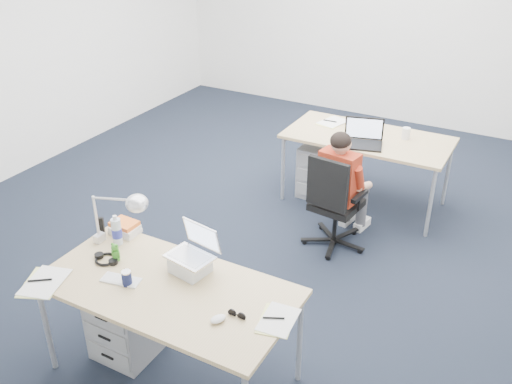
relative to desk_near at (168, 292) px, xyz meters
The scene contains 24 objects.
floor 2.01m from the desk_near, 101.01° to the left, with size 7.00×7.00×0.00m, color black.
room 2.15m from the desk_near, 101.01° to the left, with size 6.02×7.02×2.80m.
desk_near is the anchor object (origin of this frame).
desk_far 2.89m from the desk_near, 83.96° to the left, with size 1.60×0.80×0.73m.
office_chair 2.04m from the desk_near, 80.17° to the left, with size 0.64×0.64×0.92m.
seated_person 2.16m from the desk_near, 80.38° to the left, with size 0.38×0.62×1.09m.
drawer_pedestal_near 0.58m from the desk_near, behind, with size 0.40×0.50×0.55m, color #9A9C9F.
drawer_pedestal_far 2.90m from the desk_near, 92.92° to the left, with size 0.40×0.50×0.55m, color #9A9C9F.
silver_laptop 0.28m from the desk_near, 77.54° to the left, with size 0.29×0.23×0.31m, color silver, non-canonical shape.
wireless_keyboard 0.30m from the desk_near, 161.26° to the right, with size 0.25×0.10×0.01m, color white.
computer_mouse 0.47m from the desk_near, 15.52° to the right, with size 0.06×0.10×0.03m, color white.
headphones 0.52m from the desk_near, behind, with size 0.19×0.15×0.03m, color black, non-canonical shape.
can_koozie 0.26m from the desk_near, 154.18° to the right, with size 0.06×0.06×0.10m, color #151B42.
water_bottle 0.64m from the desk_near, 159.07° to the left, with size 0.07×0.07×0.22m, color silver.
bear_figurine 0.47m from the desk_near, behind, with size 0.07×0.05×0.13m, color #21741F, non-canonical shape.
book_stack 0.72m from the desk_near, 150.76° to the left, with size 0.20×0.15×0.09m, color silver.
cordless_phone 0.80m from the desk_near, 161.33° to the left, with size 0.04×0.02×0.14m, color black.
papers_left 0.78m from the desk_near, 153.19° to the right, with size 0.22×0.31×0.01m, color #ECF18B.
papers_right 0.74m from the desk_near, ahead, with size 0.19×0.27×0.01m, color #ECF18B.
sunglasses 0.53m from the desk_near, ahead, with size 0.12×0.05×0.03m, color black, non-canonical shape.
desk_lamp 0.66m from the desk_near, 162.29° to the left, with size 0.42×0.15×0.48m, color silver, non-canonical shape.
dark_laptop 2.65m from the desk_near, 82.81° to the left, with size 0.36×0.35×0.26m, color black, non-canonical shape.
far_cup 3.06m from the desk_near, 77.91° to the left, with size 0.08×0.08×0.11m, color white.
far_papers 3.05m from the desk_near, 92.79° to the left, with size 0.21×0.30×0.01m, color white.
Camera 1 is at (2.19, -4.06, 2.90)m, focal length 40.00 mm.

